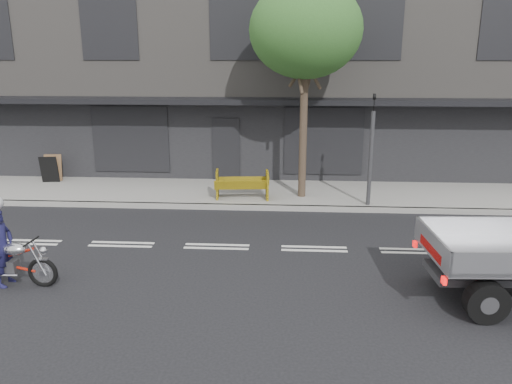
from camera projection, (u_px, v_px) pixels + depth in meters
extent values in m
plane|color=black|center=(217.00, 247.00, 12.33)|extent=(80.00, 80.00, 0.00)
cube|color=gray|center=(236.00, 193.00, 16.83)|extent=(32.00, 3.20, 0.15)
cube|color=gray|center=(231.00, 207.00, 15.30)|extent=(32.00, 0.20, 0.15)
cube|color=slate|center=(250.00, 68.00, 22.14)|extent=(26.00, 10.00, 8.00)
cylinder|color=#382B21|center=(303.00, 140.00, 15.71)|extent=(0.24, 0.24, 4.00)
ellipsoid|color=#294F1D|center=(306.00, 30.00, 14.83)|extent=(3.40, 3.40, 2.89)
cylinder|color=#2D2D30|center=(370.00, 162.00, 14.91)|extent=(0.12, 0.12, 3.00)
imported|color=black|center=(374.00, 102.00, 14.44)|extent=(0.08, 0.10, 0.50)
torus|color=black|center=(43.00, 272.00, 10.16)|extent=(0.64, 0.12, 0.64)
cube|color=#2D2D30|center=(10.00, 266.00, 10.21)|extent=(0.33, 0.24, 0.26)
ellipsoid|color=silver|center=(14.00, 249.00, 10.09)|extent=(0.53, 0.32, 0.26)
cylinder|color=black|center=(31.00, 241.00, 10.00)|extent=(0.06, 0.57, 0.04)
imported|color=#17163D|center=(2.00, 247.00, 10.10)|extent=(0.42, 0.61, 1.63)
cylinder|color=black|center=(486.00, 302.00, 8.77)|extent=(0.78, 0.32, 0.77)
cylinder|color=black|center=(451.00, 263.00, 10.44)|extent=(0.78, 0.32, 0.77)
cube|color=#B9B9BE|center=(511.00, 254.00, 9.45)|extent=(3.14, 2.12, 0.10)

